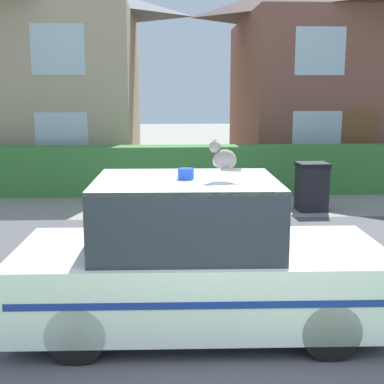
% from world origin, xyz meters
% --- Properties ---
extents(road_strip, '(28.00, 6.68, 0.01)m').
position_xyz_m(road_strip, '(0.00, 4.01, 0.01)').
color(road_strip, '#4C4C51').
rests_on(road_strip, ground).
extents(garden_hedge, '(14.88, 0.72, 1.23)m').
position_xyz_m(garden_hedge, '(-0.14, 10.13, 0.61)').
color(garden_hedge, '#3D7F38').
rests_on(garden_hedge, ground).
extents(police_car, '(3.99, 1.79, 1.78)m').
position_xyz_m(police_car, '(-0.18, 2.23, 0.77)').
color(police_car, black).
rests_on(police_car, road_strip).
extents(cat, '(0.31, 0.29, 0.31)m').
position_xyz_m(cat, '(0.08, 2.11, 1.91)').
color(cat, gray).
rests_on(cat, police_car).
extents(house_left, '(8.39, 7.12, 6.62)m').
position_xyz_m(house_left, '(-5.45, 14.54, 3.37)').
color(house_left, tan).
rests_on(house_left, ground).
extents(house_right, '(7.67, 7.09, 6.76)m').
position_xyz_m(house_right, '(5.80, 14.97, 3.44)').
color(house_right, brown).
rests_on(house_right, ground).
extents(wheelie_bin, '(0.67, 0.60, 1.06)m').
position_xyz_m(wheelie_bin, '(2.70, 8.04, 0.53)').
color(wheelie_bin, black).
rests_on(wheelie_bin, ground).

